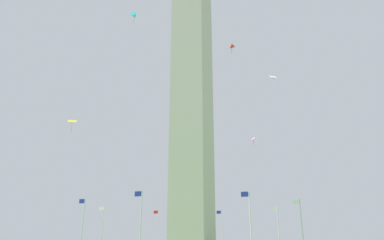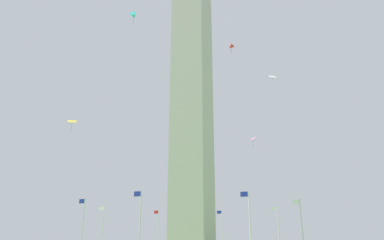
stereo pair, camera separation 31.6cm
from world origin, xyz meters
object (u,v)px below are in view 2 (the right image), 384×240
at_px(flagpole_w, 222,228).
at_px(kite_pink_diamond, 253,139).
at_px(obelisk_monument, 192,92).
at_px(kite_red_delta, 231,47).
at_px(flagpole_n, 102,227).
at_px(flagpole_se, 249,221).
at_px(flagpole_nw, 158,228).
at_px(kite_white_diamond, 273,77).
at_px(kite_yellow_diamond, 72,122).
at_px(flagpole_sw, 278,227).
at_px(kite_cyan_delta, 134,16).
at_px(flagpole_ne, 82,224).
at_px(flagpole_s, 301,224).
at_px(flagpole_e, 140,221).

bearing_deg(flagpole_w, kite_pink_diamond, 117.50).
bearing_deg(obelisk_monument, kite_red_delta, 133.64).
height_order(flagpole_n, kite_red_delta, kite_red_delta).
bearing_deg(flagpole_se, flagpole_n, -22.50).
bearing_deg(kite_red_delta, flagpole_se, 143.55).
height_order(obelisk_monument, flagpole_nw, obelisk_monument).
xyz_separation_m(kite_white_diamond, kite_yellow_diamond, (28.92, 3.21, -3.68)).
height_order(flagpole_sw, kite_yellow_diamond, kite_yellow_diamond).
xyz_separation_m(kite_red_delta, kite_cyan_delta, (11.86, 9.14, 2.55)).
bearing_deg(kite_yellow_diamond, kite_white_diamond, -173.66).
height_order(flagpole_w, kite_pink_diamond, kite_pink_diamond).
bearing_deg(obelisk_monument, kite_cyan_delta, 86.89).
xyz_separation_m(flagpole_sw, kite_yellow_diamond, (24.40, 30.77, 14.23)).
bearing_deg(flagpole_w, flagpole_se, 112.50).
distance_m(flagpole_ne, flagpole_s, 32.87).
height_order(flagpole_s, flagpole_nw, same).
xyz_separation_m(flagpole_se, kite_yellow_diamond, (24.40, 5.61, 14.23)).
bearing_deg(flagpole_se, flagpole_sw, -90.00).
bearing_deg(kite_cyan_delta, kite_yellow_diamond, -11.65).
distance_m(kite_red_delta, kite_pink_diamond, 14.50).
height_order(flagpole_sw, flagpole_w, same).
xyz_separation_m(flagpole_n, kite_white_diamond, (-34.88, 14.98, 17.91)).
bearing_deg(flagpole_sw, flagpole_s, 112.50).
bearing_deg(flagpole_ne, flagpole_w, -112.50).
bearing_deg(kite_white_diamond, flagpole_ne, -4.63).
distance_m(flagpole_n, flagpole_sw, 32.87).
xyz_separation_m(flagpole_ne, flagpole_sw, (-25.16, -25.16, 0.00)).
xyz_separation_m(flagpole_e, flagpole_nw, (12.58, -30.37, 0.00)).
bearing_deg(kite_pink_diamond, kite_red_delta, 73.89).
height_order(flagpole_n, flagpole_sw, same).
relative_size(flagpole_s, kite_red_delta, 5.00).
relative_size(flagpole_n, flagpole_sw, 1.00).
height_order(kite_red_delta, kite_pink_diamond, kite_red_delta).
distance_m(flagpole_ne, kite_pink_diamond, 28.61).
relative_size(flagpole_s, kite_pink_diamond, 5.78).
relative_size(flagpole_n, flagpole_s, 1.00).
distance_m(flagpole_n, flagpole_ne, 13.62).
height_order(flagpole_sw, kite_cyan_delta, kite_cyan_delta).
distance_m(flagpole_nw, kite_cyan_delta, 44.98).
relative_size(flagpole_w, kite_pink_diamond, 5.78).
relative_size(flagpole_s, kite_yellow_diamond, 4.11).
relative_size(flagpole_e, flagpole_se, 1.00).
bearing_deg(kite_white_diamond, flagpole_se, -28.03).
bearing_deg(flagpole_se, kite_yellow_diamond, 12.96).
bearing_deg(kite_red_delta, kite_pink_diamond, -106.11).
distance_m(flagpole_nw, kite_white_diamond, 44.28).
height_order(flagpole_se, kite_cyan_delta, kite_cyan_delta).
height_order(flagpole_e, flagpole_sw, same).
relative_size(flagpole_ne, flagpole_se, 1.00).
distance_m(flagpole_ne, kite_yellow_diamond, 15.32).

